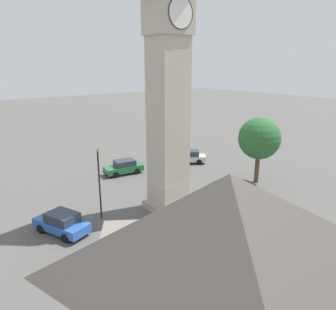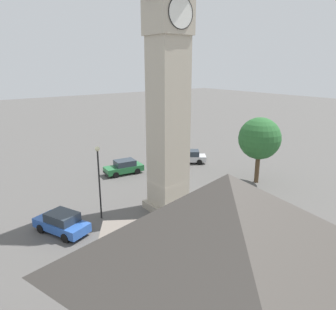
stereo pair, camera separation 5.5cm
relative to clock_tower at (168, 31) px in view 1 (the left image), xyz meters
The scene contains 10 objects.
ground_plane 13.73m from the clock_tower, 96.65° to the right, with size 200.00×200.00×0.00m, color #565451.
clock_tower is the anchor object (origin of this frame).
car_blue_kerb 15.45m from the clock_tower, 169.89° to the left, with size 3.09×4.46×1.53m.
car_silver_kerb 16.33m from the clock_tower, 81.14° to the left, with size 4.32×2.23×1.53m.
car_red_corner 16.75m from the clock_tower, 68.75° to the right, with size 4.27×2.10×1.53m.
car_white_side 18.36m from the clock_tower, 41.28° to the left, with size 4.30×3.85×1.53m.
pedestrian 15.37m from the clock_tower, 86.56° to the right, with size 0.50×0.36×1.69m.
tree 14.23m from the clock_tower, ahead, with size 4.10×4.10×6.57m.
lamp_post 11.34m from the clock_tower, 160.61° to the left, with size 0.36×0.36×5.73m.
road_sign 14.69m from the clock_tower, 95.44° to the right, with size 0.60×0.07×2.80m.
Camera 1 is at (-14.68, -19.02, 11.44)m, focal length 34.07 mm.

